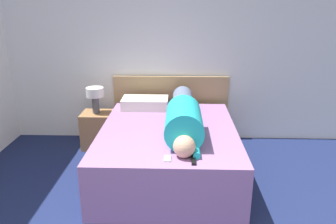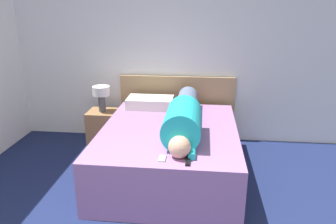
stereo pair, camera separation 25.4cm
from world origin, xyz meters
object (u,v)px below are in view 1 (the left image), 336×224
object	(u,v)px
bed	(168,151)
person_lying	(184,116)
nightstand	(98,130)
cell_phone	(167,159)
table_lamp	(95,95)
tv_remote	(193,161)
pillow_near_headboard	(145,103)

from	to	relation	value
bed	person_lying	xyz separation A→B (m)	(0.17, -0.06, 0.47)
nightstand	cell_phone	xyz separation A→B (m)	(1.06, -1.57, 0.35)
nightstand	table_lamp	bearing A→B (deg)	0.00
bed	tv_remote	distance (m)	0.94
bed	tv_remote	size ratio (longest dim) A/B	13.14
bed	cell_phone	world-z (taller)	cell_phone
pillow_near_headboard	tv_remote	distance (m)	1.72
nightstand	tv_remote	world-z (taller)	tv_remote
table_lamp	person_lying	xyz separation A→B (m)	(1.22, -0.83, -0.00)
table_lamp	tv_remote	xyz separation A→B (m)	(1.30, -1.62, -0.16)
nightstand	person_lying	world-z (taller)	person_lying
table_lamp	pillow_near_headboard	size ratio (longest dim) A/B	0.58
bed	tv_remote	bearing A→B (deg)	-73.00
table_lamp	pillow_near_headboard	world-z (taller)	table_lamp
table_lamp	tv_remote	bearing A→B (deg)	-51.19
nightstand	tv_remote	distance (m)	2.11
pillow_near_headboard	cell_phone	xyz separation A→B (m)	(0.36, -1.56, -0.07)
bed	nightstand	xyz separation A→B (m)	(-1.05, 0.78, -0.04)
pillow_near_headboard	tv_remote	size ratio (longest dim) A/B	4.21
nightstand	cell_phone	bearing A→B (deg)	-55.99
tv_remote	cell_phone	xyz separation A→B (m)	(-0.24, 0.05, -0.01)
table_lamp	tv_remote	world-z (taller)	table_lamp
bed	nightstand	world-z (taller)	bed
nightstand	cell_phone	world-z (taller)	cell_phone
person_lying	cell_phone	distance (m)	0.78
table_lamp	nightstand	bearing A→B (deg)	0.00
cell_phone	tv_remote	bearing A→B (deg)	-11.31
table_lamp	pillow_near_headboard	distance (m)	0.70
bed	nightstand	distance (m)	1.30
nightstand	bed	bearing A→B (deg)	-36.55
pillow_near_headboard	tv_remote	bearing A→B (deg)	-69.33
person_lying	cell_phone	bearing A→B (deg)	-102.04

